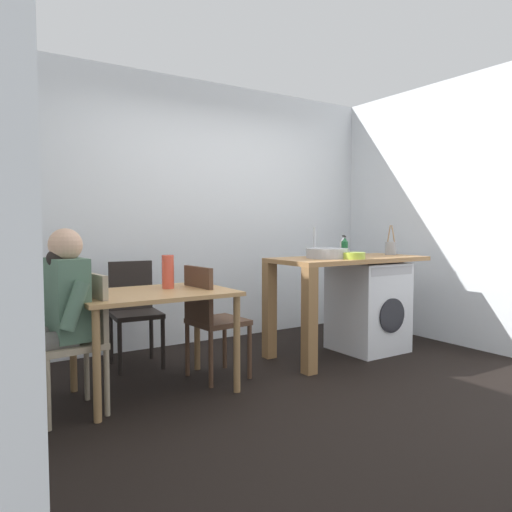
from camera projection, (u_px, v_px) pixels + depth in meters
The scene contains 18 objects.
ground_plane at pixel (303, 386), 3.66m from camera, with size 5.46×5.46×0.00m, color black.
wall_back at pixel (200, 213), 5.04m from camera, with size 4.60×0.10×2.70m, color silver.
wall_counter_side at pixel (476, 212), 4.73m from camera, with size 0.10×3.80×2.70m, color silver.
dining_table at pixel (154, 305), 3.49m from camera, with size 1.10×0.76×0.74m.
chair_person_seat at pixel (79, 335), 3.13m from camera, with size 0.44×0.44×0.90m.
chair_opposite at pixel (210, 316), 3.79m from camera, with size 0.43×0.43×0.90m.
chair_spare_by_wall at pixel (134, 307), 4.21m from camera, with size 0.43×0.43×0.90m.
seated_person at pixel (53, 313), 3.02m from camera, with size 0.52×0.53×1.20m.
kitchen_counter at pixel (331, 275), 4.42m from camera, with size 1.50×0.68×0.92m.
washing_machine at pixel (368, 306), 4.69m from camera, with size 0.60×0.61×0.86m.
sink_basin at pixel (327, 253), 4.38m from camera, with size 0.38×0.38×0.09m, color #9EA0A5.
tap at pixel (315, 242), 4.52m from camera, with size 0.02×0.02×0.28m, color #B2B2B7.
bottle_tall_green at pixel (345, 247), 4.60m from camera, with size 0.06×0.06×0.20m.
bottle_squat_brown at pixel (343, 246), 4.81m from camera, with size 0.07×0.07×0.20m.
mixing_bowl at pixel (353, 255), 4.28m from camera, with size 0.21×0.21×0.06m.
utensil_crock at pixel (391, 248), 4.90m from camera, with size 0.11×0.11×0.30m.
vase at pixel (168, 272), 3.64m from camera, with size 0.09×0.09×0.25m, color #D84C38.
scissors at pixel (352, 257), 4.41m from camera, with size 0.15×0.06×0.01m.
Camera 1 is at (-2.24, -2.83, 1.22)m, focal length 33.81 mm.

